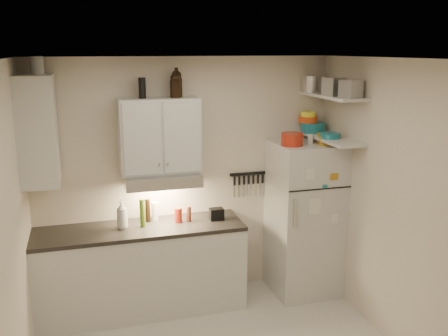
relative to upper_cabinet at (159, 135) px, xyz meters
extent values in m
cube|color=silver|center=(0.30, -1.33, 0.78)|extent=(3.20, 3.00, 0.02)
cube|color=beige|center=(0.30, 0.18, -0.53)|extent=(3.20, 0.02, 2.60)
cube|color=beige|center=(-1.31, -1.33, -0.53)|extent=(0.02, 3.00, 2.60)
cube|color=beige|center=(1.91, -1.33, -0.53)|extent=(0.02, 3.00, 2.60)
cube|color=silver|center=(-0.25, -0.14, -1.39)|extent=(2.10, 0.60, 0.88)
cube|color=black|center=(-0.25, -0.14, -0.93)|extent=(2.10, 0.62, 0.04)
cube|color=silver|center=(0.00, 0.00, 0.00)|extent=(0.80, 0.33, 0.75)
cube|color=silver|center=(-1.14, -0.14, 0.12)|extent=(0.33, 0.55, 1.00)
cube|color=silver|center=(0.00, -0.06, -0.44)|extent=(0.76, 0.46, 0.12)
cube|color=silver|center=(1.55, -0.18, -0.98)|extent=(0.70, 0.68, 1.70)
cube|color=silver|center=(1.75, -0.31, 0.38)|extent=(0.30, 0.95, 0.03)
cube|color=silver|center=(1.75, -0.31, -0.07)|extent=(0.30, 0.95, 0.03)
cube|color=black|center=(1.00, 0.15, -0.51)|extent=(0.42, 0.02, 0.03)
cylinder|color=#A02312|center=(1.33, -0.28, -0.06)|extent=(0.28, 0.28, 0.13)
cube|color=#B58016|center=(1.74, -0.28, -0.08)|extent=(0.30, 0.34, 0.09)
cylinder|color=silver|center=(1.56, -0.23, -0.08)|extent=(0.08, 0.08, 0.10)
cylinder|color=silver|center=(1.69, 0.06, 0.48)|extent=(0.32, 0.32, 0.17)
cube|color=#AAAAAD|center=(1.70, -0.42, 0.48)|extent=(0.22, 0.21, 0.18)
cube|color=#AAAAAD|center=(1.76, -0.64, 0.47)|extent=(0.21, 0.21, 0.17)
cylinder|color=#176D80|center=(1.71, 0.01, 0.00)|extent=(0.27, 0.27, 0.11)
cylinder|color=#E14815|center=(1.66, 0.06, 0.09)|extent=(0.21, 0.21, 0.06)
cylinder|color=#EFF62B|center=(1.66, 0.06, 0.15)|extent=(0.17, 0.17, 0.05)
cylinder|color=#176D80|center=(1.71, -0.37, -0.02)|extent=(0.26, 0.26, 0.05)
cylinder|color=black|center=(-0.15, 0.08, 0.47)|extent=(0.07, 0.07, 0.19)
cylinder|color=black|center=(-0.16, -0.01, 0.48)|extent=(0.08, 0.08, 0.20)
cylinder|color=silver|center=(-1.10, -0.07, 0.70)|extent=(0.15, 0.15, 0.16)
imported|color=silver|center=(-0.42, -0.13, -0.74)|extent=(0.16, 0.16, 0.33)
cylinder|color=brown|center=(0.26, -0.10, -0.82)|extent=(0.06, 0.06, 0.16)
cylinder|color=#446018|center=(-0.22, -0.13, -0.76)|extent=(0.07, 0.07, 0.29)
cylinder|color=black|center=(-0.14, 0.01, -0.78)|extent=(0.06, 0.06, 0.24)
cylinder|color=silver|center=(-0.07, 0.02, -0.80)|extent=(0.07, 0.07, 0.20)
cylinder|color=#A02312|center=(0.16, -0.10, -0.83)|extent=(0.09, 0.09, 0.16)
cube|color=black|center=(0.56, -0.13, -0.84)|extent=(0.15, 0.10, 0.12)
camera|label=1|loc=(-0.76, -4.93, 0.85)|focal=40.00mm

